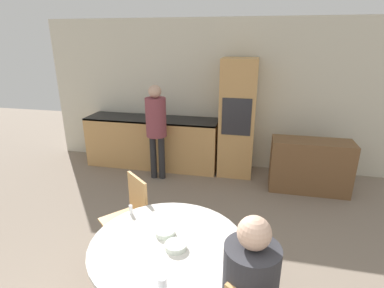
% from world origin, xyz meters
% --- Properties ---
extents(wall_back, '(6.24, 0.05, 2.60)m').
position_xyz_m(wall_back, '(0.00, 4.79, 1.30)').
color(wall_back, beige).
rests_on(wall_back, ground_plane).
extents(kitchen_counter, '(2.40, 0.60, 0.91)m').
position_xyz_m(kitchen_counter, '(-1.07, 4.44, 0.47)').
color(kitchen_counter, tan).
rests_on(kitchen_counter, ground_plane).
extents(oven_unit, '(0.58, 0.59, 1.98)m').
position_xyz_m(oven_unit, '(0.46, 4.45, 0.99)').
color(oven_unit, tan).
rests_on(oven_unit, ground_plane).
extents(sideboard, '(1.18, 0.45, 0.82)m').
position_xyz_m(sideboard, '(1.63, 4.02, 0.41)').
color(sideboard, brown).
rests_on(sideboard, ground_plane).
extents(dining_table, '(1.24, 1.24, 0.73)m').
position_xyz_m(dining_table, '(0.15, 1.39, 0.51)').
color(dining_table, brown).
rests_on(dining_table, ground_plane).
extents(chair_far_left, '(0.56, 0.56, 0.92)m').
position_xyz_m(chair_far_left, '(-0.46, 2.03, 0.52)').
color(chair_far_left, tan).
rests_on(chair_far_left, ground_plane).
extents(person_standing, '(0.33, 0.33, 1.59)m').
position_xyz_m(person_standing, '(-0.81, 3.94, 0.98)').
color(person_standing, '#262628').
rests_on(person_standing, ground_plane).
extents(cup, '(0.06, 0.06, 0.10)m').
position_xyz_m(cup, '(0.25, 0.94, 0.78)').
color(cup, silver).
rests_on(cup, dining_table).
extents(bowl_near, '(0.17, 0.17, 0.04)m').
position_xyz_m(bowl_near, '(0.23, 1.34, 0.75)').
color(bowl_near, silver).
rests_on(bowl_near, dining_table).
extents(bowl_centre, '(0.17, 0.17, 0.04)m').
position_xyz_m(bowl_centre, '(0.10, 1.49, 0.75)').
color(bowl_centre, silver).
rests_on(bowl_centre, dining_table).
extents(salt_shaker, '(0.03, 0.03, 0.09)m').
position_xyz_m(salt_shaker, '(-0.30, 1.72, 0.78)').
color(salt_shaker, white).
rests_on(salt_shaker, dining_table).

